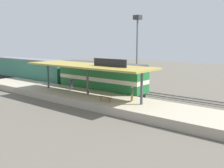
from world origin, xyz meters
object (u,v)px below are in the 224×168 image
(light_mast, at_px, (137,36))
(person_waiting, at_px, (132,93))
(platform_bench, at_px, (105,98))
(passenger_carriage_single, at_px, (29,70))
(person_walking, at_px, (71,83))
(freight_car, at_px, (102,75))
(locomotive, at_px, (101,78))

(light_mast, bearing_deg, person_waiting, -148.68)
(platform_bench, relative_size, person_waiting, 0.99)
(passenger_carriage_single, relative_size, person_walking, 11.70)
(freight_car, distance_m, person_waiting, 14.77)
(platform_bench, height_order, person_walking, person_walking)
(passenger_carriage_single, height_order, person_waiting, passenger_carriage_single)
(platform_bench, distance_m, freight_car, 14.45)
(platform_bench, distance_m, light_mast, 16.26)
(freight_car, bearing_deg, person_waiting, -125.39)
(platform_bench, relative_size, locomotive, 0.12)
(person_walking, bearing_deg, light_mast, -15.88)
(locomotive, bearing_deg, passenger_carriage_single, 90.00)
(freight_car, height_order, person_walking, freight_car)
(passenger_carriage_single, distance_m, freight_car, 14.88)
(locomotive, xyz_separation_m, passenger_carriage_single, (0.00, 18.00, -0.10))
(platform_bench, relative_size, freight_car, 0.14)
(person_waiting, bearing_deg, person_walking, 88.59)
(light_mast, relative_size, person_walking, 6.84)
(platform_bench, bearing_deg, passenger_carriage_single, 75.94)
(freight_car, bearing_deg, light_mast, -56.79)
(passenger_carriage_single, bearing_deg, person_walking, -103.19)
(platform_bench, relative_size, person_walking, 0.99)
(platform_bench, distance_m, passenger_carriage_single, 24.71)
(light_mast, distance_m, person_waiting, 15.23)
(platform_bench, height_order, light_mast, light_mast)
(locomotive, bearing_deg, platform_bench, -135.22)
(platform_bench, xyz_separation_m, passenger_carriage_single, (6.00, 23.95, 0.97))
(locomotive, relative_size, person_walking, 8.44)
(passenger_carriage_single, relative_size, light_mast, 1.71)
(passenger_carriage_single, xyz_separation_m, light_mast, (7.80, -19.04, 6.08))
(platform_bench, xyz_separation_m, light_mast, (13.80, 4.91, 7.05))
(passenger_carriage_single, distance_m, light_mast, 21.46)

